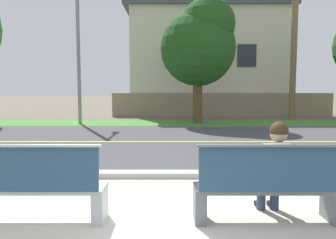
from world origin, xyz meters
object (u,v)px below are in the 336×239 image
object	(u,v)px
streetlamp	(79,42)
shade_tree_left	(200,43)
bench_left	(31,187)
seated_person_grey	(275,166)
bench_right	(268,187)

from	to	relation	value
streetlamp	shade_tree_left	world-z (taller)	streetlamp
bench_left	seated_person_grey	bearing A→B (deg)	3.22
bench_left	streetlamp	size ratio (longest dim) A/B	0.27
streetlamp	shade_tree_left	distance (m)	5.66
bench_left	seated_person_grey	xyz separation A→B (m)	(3.03, 0.17, 0.22)
bench_left	bench_right	size ratio (longest dim) A/B	1.00
seated_person_grey	shade_tree_left	distance (m)	12.14
bench_right	streetlamp	size ratio (longest dim) A/B	0.27
bench_left	seated_person_grey	distance (m)	3.04
bench_right	streetlamp	bearing A→B (deg)	114.43
bench_left	seated_person_grey	world-z (taller)	seated_person_grey
shade_tree_left	bench_left	bearing A→B (deg)	-105.05
bench_right	seated_person_grey	bearing A→B (deg)	51.09
bench_left	seated_person_grey	size ratio (longest dim) A/B	1.43
seated_person_grey	shade_tree_left	bearing A→B (deg)	89.16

